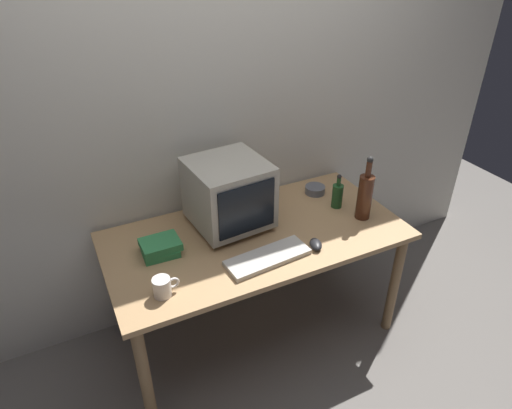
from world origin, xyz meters
name	(u,v)px	position (x,y,z in m)	size (l,w,h in m)	color
ground_plane	(256,329)	(0.00, 0.00, 0.00)	(6.00, 6.00, 0.00)	slate
back_wall	(219,109)	(0.00, 0.45, 1.25)	(4.00, 0.08, 2.50)	silver
desk	(256,246)	(0.00, 0.00, 0.63)	(1.57, 0.78, 0.71)	tan
crt_monitor	(229,194)	(-0.09, 0.14, 0.91)	(0.41, 0.42, 0.37)	#B2AD9E
keyboard	(268,257)	(-0.04, -0.22, 0.73)	(0.42, 0.15, 0.02)	beige
computer_mouse	(316,244)	(0.22, -0.24, 0.73)	(0.06, 0.10, 0.04)	black
bottle_tall	(365,195)	(0.60, -0.12, 0.85)	(0.08, 0.08, 0.37)	#472314
bottle_short	(337,195)	(0.54, 0.04, 0.79)	(0.06, 0.06, 0.21)	#1E4C23
book_stack	(160,247)	(-0.50, 0.05, 0.75)	(0.19, 0.15, 0.07)	#33894C
mug	(163,287)	(-0.57, -0.24, 0.76)	(0.12, 0.08, 0.09)	white
cd_spindle	(315,190)	(0.51, 0.22, 0.74)	(0.12, 0.12, 0.04)	#595B66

